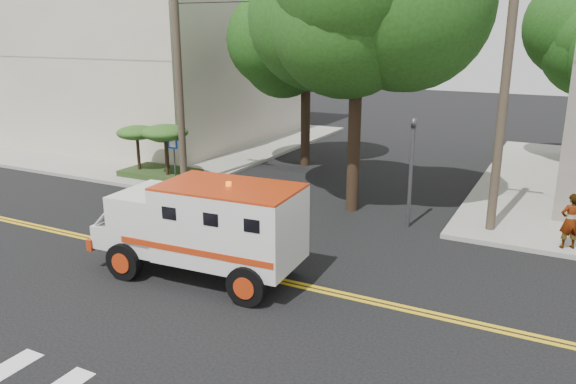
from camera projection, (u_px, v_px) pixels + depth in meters
The scene contains 11 objects.
ground at pixel (215, 267), 15.38m from camera, with size 100.00×100.00×0.00m, color black.
sidewalk_nw at pixel (154, 140), 32.82m from camera, with size 17.00×17.00×0.15m, color gray.
building_left at pixel (139, 49), 33.57m from camera, with size 16.00×14.00×10.00m, color #B5A795.
utility_pole_left at pixel (179, 77), 21.72m from camera, with size 0.28×0.28×9.00m, color #382D23.
utility_pole_right at pixel (504, 91), 16.66m from camera, with size 0.28×0.28×9.00m, color #382D23.
tree_left at pixel (311, 42), 25.04m from camera, with size 4.48×4.20×7.70m.
traffic_signal at pixel (411, 161), 17.88m from camera, with size 0.15×0.18×3.60m.
accessibility_sign at pixel (174, 154), 23.00m from camera, with size 0.45×0.10×2.02m.
palm_planter at pixel (157, 142), 23.85m from camera, with size 3.52×2.63×2.36m.
armored_truck at pixel (205, 224), 14.38m from camera, with size 5.73×2.55×2.56m.
pedestrian_a at pixel (570, 221), 16.07m from camera, with size 0.60×0.39×1.65m, color gray.
Camera 1 is at (8.27, -11.72, 6.24)m, focal length 35.00 mm.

